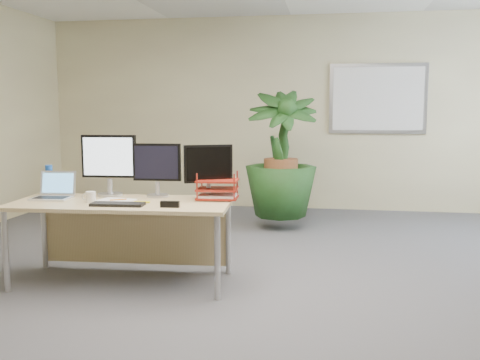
% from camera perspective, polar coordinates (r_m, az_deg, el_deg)
% --- Properties ---
extents(floor, '(8.00, 8.00, 0.00)m').
position_cam_1_polar(floor, '(3.91, 0.53, -13.58)').
color(floor, '#424247').
rests_on(floor, ground).
extents(back_wall, '(7.00, 0.04, 2.70)m').
position_cam_1_polar(back_wall, '(7.62, 5.32, 7.09)').
color(back_wall, tan).
rests_on(back_wall, floor).
extents(whiteboard, '(1.30, 0.04, 0.95)m').
position_cam_1_polar(whiteboard, '(7.59, 14.49, 8.39)').
color(whiteboard, '#9E9EA2').
rests_on(whiteboard, back_wall).
extents(desk, '(1.79, 0.84, 0.67)m').
position_cam_1_polar(desk, '(4.52, -12.09, -3.79)').
color(desk, tan).
rests_on(desk, floor).
extents(floor_plant, '(0.96, 0.96, 1.50)m').
position_cam_1_polar(floor_plant, '(6.29, 4.38, 1.53)').
color(floor_plant, '#1A3D16').
rests_on(floor_plant, floor).
extents(monitor_left, '(0.47, 0.21, 0.52)m').
position_cam_1_polar(monitor_left, '(4.68, -13.79, 1.97)').
color(monitor_left, '#ACACB1').
rests_on(monitor_left, desk).
extents(monitor_right, '(0.41, 0.18, 0.45)m').
position_cam_1_polar(monitor_right, '(4.55, -8.84, 1.45)').
color(monitor_right, '#ACACB1').
rests_on(monitor_right, desk).
extents(monitor_dark, '(0.38, 0.20, 0.45)m').
position_cam_1_polar(monitor_dark, '(4.40, -3.39, 1.29)').
color(monitor_dark, '#ACACB1').
rests_on(monitor_dark, desk).
extents(laptop, '(0.32, 0.29, 0.22)m').
position_cam_1_polar(laptop, '(4.71, -19.19, -1.16)').
color(laptop, white).
rests_on(laptop, desk).
extents(keyboard, '(0.42, 0.16, 0.02)m').
position_cam_1_polar(keyboard, '(4.22, -12.92, -2.53)').
color(keyboard, black).
rests_on(keyboard, desk).
extents(coffee_mug, '(0.11, 0.08, 0.09)m').
position_cam_1_polar(coffee_mug, '(4.42, -15.68, -1.75)').
color(coffee_mug, white).
rests_on(coffee_mug, desk).
extents(spiral_notebook, '(0.31, 0.25, 0.01)m').
position_cam_1_polar(spiral_notebook, '(4.42, -13.13, -2.17)').
color(spiral_notebook, white).
rests_on(spiral_notebook, desk).
extents(orange_pen, '(0.12, 0.08, 0.01)m').
position_cam_1_polar(orange_pen, '(4.40, -12.86, -2.06)').
color(orange_pen, orange).
rests_on(orange_pen, spiral_notebook).
extents(yellow_highlighter, '(0.13, 0.03, 0.02)m').
position_cam_1_polar(yellow_highlighter, '(4.30, -10.40, -2.33)').
color(yellow_highlighter, '#FEFE1A').
rests_on(yellow_highlighter, desk).
extents(water_bottle, '(0.07, 0.07, 0.26)m').
position_cam_1_polar(water_bottle, '(4.93, -19.66, -0.04)').
color(water_bottle, silver).
rests_on(water_bottle, desk).
extents(letter_tray, '(0.35, 0.27, 0.16)m').
position_cam_1_polar(letter_tray, '(4.40, -2.41, -1.16)').
color(letter_tray, maroon).
rests_on(letter_tray, desk).
extents(stapler, '(0.15, 0.05, 0.05)m').
position_cam_1_polar(stapler, '(4.08, -7.49, -2.58)').
color(stapler, black).
rests_on(stapler, desk).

